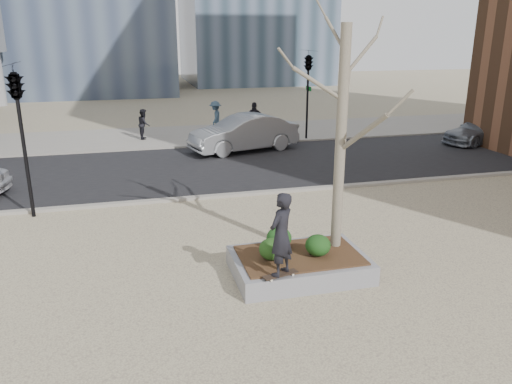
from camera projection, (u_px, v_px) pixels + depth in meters
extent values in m
plane|color=tan|center=(257.00, 279.00, 11.20)|extent=(120.00, 120.00, 0.00)
cube|color=black|center=(195.00, 168.00, 20.42)|extent=(60.00, 8.00, 0.02)
cube|color=gray|center=(177.00, 136.00, 26.88)|extent=(60.00, 6.00, 0.02)
cube|color=gray|center=(299.00, 265.00, 11.37)|extent=(3.00, 2.00, 0.45)
cube|color=#382314|center=(299.00, 255.00, 11.30)|extent=(2.70, 1.70, 0.04)
ellipsoid|color=#193B12|center=(272.00, 249.00, 10.98)|extent=(0.57, 0.57, 0.49)
ellipsoid|color=#123B14|center=(279.00, 238.00, 11.56)|extent=(0.59, 0.59, 0.50)
ellipsoid|color=#193D13|center=(318.00, 245.00, 11.18)|extent=(0.57, 0.57, 0.49)
imported|color=black|center=(281.00, 234.00, 10.03)|extent=(0.76, 0.73, 1.76)
imported|color=#9A9EA2|center=(244.00, 133.00, 23.19)|extent=(5.36, 2.99, 1.67)
imported|color=slate|center=(480.00, 131.00, 24.93)|extent=(4.44, 2.68, 1.20)
imported|color=black|center=(144.00, 124.00, 25.86)|extent=(0.68, 0.82, 1.55)
imported|color=#364D62|center=(216.00, 117.00, 27.26)|extent=(0.97, 1.29, 1.77)
imported|color=black|center=(255.00, 120.00, 26.05)|extent=(1.18, 0.80, 1.87)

